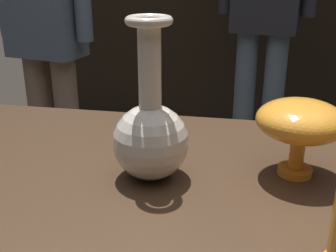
{
  "coord_description": "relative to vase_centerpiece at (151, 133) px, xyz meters",
  "views": [
    {
      "loc": [
        0.1,
        -0.71,
        1.18
      ],
      "look_at": [
        -0.03,
        -0.01,
        0.9
      ],
      "focal_mm": 45.03,
      "sensor_mm": 36.0,
      "label": 1
    }
  ],
  "objects": [
    {
      "name": "vase_centerpiece",
      "position": [
        0.0,
        0.0,
        0.0
      ],
      "size": [
        0.14,
        0.14,
        0.3
      ],
      "color": "silver",
      "rests_on": "display_plinth"
    },
    {
      "name": "visitor_near_left",
      "position": [
        -0.7,
        1.04,
        0.05
      ],
      "size": [
        0.46,
        0.24,
        1.59
      ],
      "rotation": [
        0.0,
        0.0,
        2.94
      ],
      "color": "#846B56",
      "rests_on": "ground_plane"
    },
    {
      "name": "vase_left_accent",
      "position": [
        0.27,
        0.06,
        0.02
      ],
      "size": [
        0.16,
        0.16,
        0.15
      ],
      "color": "orange",
      "rests_on": "display_plinth"
    },
    {
      "name": "back_display_shelf",
      "position": [
        0.06,
        2.22,
        -0.39
      ],
      "size": [
        2.6,
        0.4,
        0.99
      ],
      "color": "black",
      "rests_on": "ground_plane"
    }
  ]
}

